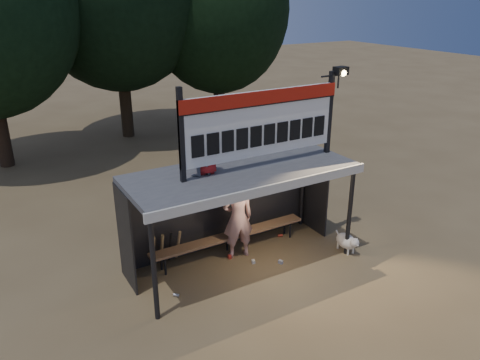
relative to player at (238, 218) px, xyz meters
name	(u,v)px	position (x,y,z in m)	size (l,w,h in m)	color
ground	(241,263)	(-0.10, -0.34, -1.00)	(80.00, 80.00, 0.00)	brown
player	(238,218)	(0.00, 0.00, 0.00)	(0.73, 0.48, 1.99)	silver
child_a	(198,150)	(-1.04, -0.17, 1.87)	(0.53, 0.41, 1.09)	gray
child_b	(206,148)	(-0.84, -0.16, 1.88)	(0.54, 0.35, 1.11)	#AD1A1C
dugout_shelter	(236,186)	(-0.10, -0.09, 0.85)	(5.10, 2.08, 2.32)	#3F3F42
scoreboard_assembly	(264,121)	(0.45, -0.35, 2.33)	(4.10, 0.27, 1.99)	black
bench	(230,237)	(-0.10, 0.21, -0.56)	(4.00, 0.35, 0.48)	brown
tree_right	(218,9)	(4.90, 10.16, 4.19)	(6.08, 6.08, 8.72)	black
dog	(347,241)	(2.36, -1.18, -0.72)	(0.36, 0.81, 0.49)	beige
bats	(166,248)	(-1.62, 0.48, -0.57)	(0.67, 0.35, 0.84)	olive
litter	(247,261)	(0.02, -0.37, -0.96)	(3.46, 1.17, 0.08)	#A5281C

